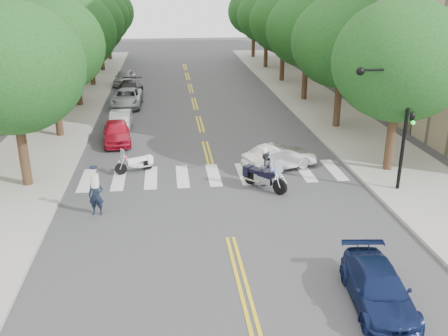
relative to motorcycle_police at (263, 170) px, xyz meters
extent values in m
plane|color=#38383A|center=(-2.13, -4.55, -0.90)|extent=(140.00, 140.00, 0.00)
cube|color=#9E9991|center=(-11.63, 17.45, -0.82)|extent=(5.00, 60.00, 0.15)
cube|color=#9E9991|center=(7.37, 17.45, -0.82)|extent=(5.00, 60.00, 0.15)
cylinder|color=#382316|center=(-10.93, 1.45, 0.76)|extent=(0.44, 0.44, 3.32)
ellipsoid|color=#1B4212|center=(-10.93, 1.45, 4.67)|extent=(6.40, 6.40, 5.76)
cylinder|color=#382316|center=(-10.93, 9.45, 0.76)|extent=(0.44, 0.44, 3.32)
ellipsoid|color=#1B4212|center=(-10.93, 9.45, 4.67)|extent=(6.40, 6.40, 5.76)
cylinder|color=#382316|center=(-10.93, 17.45, 0.76)|extent=(0.44, 0.44, 3.32)
ellipsoid|color=#1B4212|center=(-10.93, 17.45, 4.67)|extent=(6.40, 6.40, 5.76)
cylinder|color=#382316|center=(-10.93, 25.45, 0.76)|extent=(0.44, 0.44, 3.32)
ellipsoid|color=#1B4212|center=(-10.93, 25.45, 4.67)|extent=(6.40, 6.40, 5.76)
cylinder|color=#382316|center=(-10.93, 33.45, 0.76)|extent=(0.44, 0.44, 3.32)
ellipsoid|color=#1B4212|center=(-10.93, 33.45, 4.67)|extent=(6.40, 6.40, 5.76)
cylinder|color=#382316|center=(-10.93, 41.45, 0.76)|extent=(0.44, 0.44, 3.32)
ellipsoid|color=#1B4212|center=(-10.93, 41.45, 4.67)|extent=(6.40, 6.40, 5.76)
cylinder|color=#382316|center=(6.67, 1.45, 0.76)|extent=(0.44, 0.44, 3.32)
ellipsoid|color=#1B4212|center=(6.67, 1.45, 4.67)|extent=(6.40, 6.40, 5.76)
cylinder|color=#382316|center=(6.67, 9.45, 0.76)|extent=(0.44, 0.44, 3.32)
ellipsoid|color=#1B4212|center=(6.67, 9.45, 4.67)|extent=(6.40, 6.40, 5.76)
cylinder|color=#382316|center=(6.67, 17.45, 0.76)|extent=(0.44, 0.44, 3.32)
ellipsoid|color=#1B4212|center=(6.67, 17.45, 4.67)|extent=(6.40, 6.40, 5.76)
cylinder|color=#382316|center=(6.67, 25.45, 0.76)|extent=(0.44, 0.44, 3.32)
ellipsoid|color=#1B4212|center=(6.67, 25.45, 4.67)|extent=(6.40, 6.40, 5.76)
cylinder|color=#382316|center=(6.67, 33.45, 0.76)|extent=(0.44, 0.44, 3.32)
ellipsoid|color=#1B4212|center=(6.67, 33.45, 4.67)|extent=(6.40, 6.40, 5.76)
cylinder|color=#382316|center=(6.67, 41.45, 0.76)|extent=(0.44, 0.44, 3.32)
ellipsoid|color=#1B4212|center=(6.67, 41.45, 4.67)|extent=(6.40, 6.40, 5.76)
cylinder|color=black|center=(6.07, -1.05, 2.10)|extent=(0.16, 0.16, 6.00)
cylinder|color=black|center=(4.87, -1.05, 4.70)|extent=(2.40, 0.10, 0.10)
sphere|color=black|center=(3.77, -1.05, 4.65)|extent=(0.36, 0.36, 0.36)
imported|color=black|center=(6.32, -1.05, 2.30)|extent=(0.16, 0.20, 1.00)
sphere|color=#0CCC26|center=(6.32, -1.20, 2.40)|extent=(0.18, 0.18, 0.18)
cylinder|color=black|center=(0.62, -0.76, -0.53)|extent=(0.59, 0.67, 0.74)
cylinder|color=black|center=(-0.48, 0.59, -0.53)|extent=(0.62, 0.70, 0.74)
cube|color=silver|center=(0.04, -0.05, -0.41)|extent=(0.89, 0.98, 0.35)
cube|color=black|center=(0.11, -0.13, -0.14)|extent=(0.79, 0.84, 0.24)
cube|color=black|center=(-0.27, 0.33, -0.11)|extent=(0.72, 0.74, 0.17)
cube|color=black|center=(-0.58, 0.71, -0.25)|extent=(0.58, 0.56, 0.49)
cube|color=#8C99A5|center=(0.53, -0.65, 0.41)|extent=(0.53, 0.47, 0.60)
cube|color=red|center=(0.52, -0.43, 0.21)|extent=(0.15, 0.15, 0.09)
cube|color=#0C26E5|center=(0.31, -0.59, 0.21)|extent=(0.15, 0.15, 0.09)
imported|color=#474C56|center=(0.04, -0.05, 0.15)|extent=(1.06, 1.03, 1.72)
sphere|color=silver|center=(0.04, -0.05, 0.96)|extent=(0.33, 0.33, 0.33)
cylinder|color=black|center=(-6.71, 2.55, -0.60)|extent=(0.60, 0.36, 0.60)
cylinder|color=black|center=(-5.42, 3.13, -0.60)|extent=(0.61, 0.39, 0.60)
cube|color=silver|center=(-6.02, 2.86, -0.50)|extent=(0.84, 0.58, 0.28)
cube|color=white|center=(-6.10, 2.82, -0.28)|extent=(0.69, 0.54, 0.19)
cube|color=white|center=(-5.66, 3.02, -0.27)|extent=(0.59, 0.52, 0.14)
cube|color=white|center=(-5.30, 3.18, -0.37)|extent=(0.40, 0.46, 0.40)
cube|color=#8C99A5|center=(-6.60, 2.60, 0.16)|extent=(0.30, 0.46, 0.48)
cube|color=red|center=(-6.42, 2.56, 0.00)|extent=(0.12, 0.12, 0.07)
cube|color=#0C26E5|center=(-6.51, 2.75, 0.00)|extent=(0.12, 0.12, 0.07)
imported|color=black|center=(-7.33, -1.89, -0.05)|extent=(0.68, 0.51, 1.70)
imported|color=white|center=(1.31, 2.46, -0.27)|extent=(4.04, 2.60, 1.26)
imported|color=#101B43|center=(1.70, -9.19, -0.32)|extent=(2.05, 4.16, 1.16)
imported|color=red|center=(-7.33, 7.86, -0.24)|extent=(1.94, 4.03, 1.33)
imported|color=silver|center=(-7.33, 10.62, -0.29)|extent=(1.31, 3.72, 1.22)
imported|color=#A7A9AF|center=(-7.33, 17.14, -0.24)|extent=(2.35, 4.83, 1.32)
imported|color=black|center=(-7.33, 19.95, -0.20)|extent=(2.25, 4.91, 1.39)
imported|color=#A4A3A9|center=(-8.10, 25.84, -0.21)|extent=(2.04, 4.19, 1.38)
camera|label=1|loc=(-4.29, -21.09, 8.20)|focal=40.00mm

